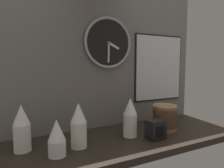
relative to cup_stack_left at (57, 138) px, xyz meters
name	(u,v)px	position (x,y,z in m)	size (l,w,h in m)	color
ground_plane	(122,140)	(0.42, 0.08, -0.11)	(1.60, 0.56, 0.04)	black
wall_tiled_back	(104,55)	(0.42, 0.34, 0.43)	(1.60, 0.03, 1.05)	slate
cup_stack_left	(57,138)	(0.00, 0.00, 0.00)	(0.09, 0.09, 0.19)	white
cup_stack_center_left	(79,125)	(0.13, 0.05, 0.03)	(0.09, 0.09, 0.25)	white
cup_stack_far_left	(22,128)	(-0.15, 0.14, 0.03)	(0.09, 0.09, 0.25)	white
cup_stack_center_right	(130,117)	(0.47, 0.07, 0.03)	(0.09, 0.09, 0.25)	white
bowl_stack_right	(165,117)	(0.75, 0.07, 0.00)	(0.17, 0.17, 0.18)	#996B47
wall_clock	(108,43)	(0.44, 0.31, 0.52)	(0.36, 0.03, 0.36)	black
menu_board	(159,68)	(0.91, 0.32, 0.33)	(0.47, 0.01, 0.54)	black
napkin_dispenser	(156,130)	(0.59, -0.04, -0.03)	(0.11, 0.09, 0.12)	black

